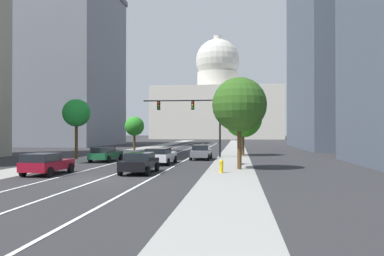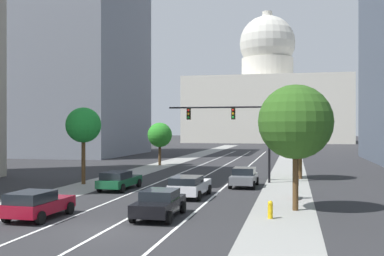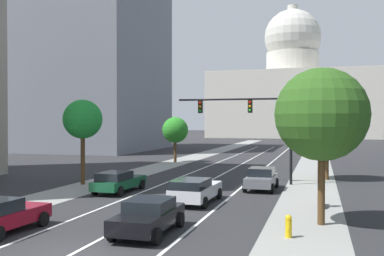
{
  "view_description": "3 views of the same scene",
  "coord_description": "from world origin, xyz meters",
  "px_view_note": "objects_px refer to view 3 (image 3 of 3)",
  "views": [
    {
      "loc": [
        8.17,
        -21.75,
        2.86
      ],
      "look_at": [
        2.72,
        22.59,
        3.27
      ],
      "focal_mm": 35.37,
      "sensor_mm": 36.0,
      "label": 1
    },
    {
      "loc": [
        8.17,
        -19.33,
        4.6
      ],
      "look_at": [
        0.63,
        15.03,
        4.55
      ],
      "focal_mm": 43.61,
      "sensor_mm": 36.0,
      "label": 2
    },
    {
      "loc": [
        8.17,
        -13.48,
        4.54
      ],
      "look_at": [
        -0.74,
        17.56,
        4.14
      ],
      "focal_mm": 41.69,
      "sensor_mm": 36.0,
      "label": 3
    }
  ],
  "objects_px": {
    "capitol_building": "(292,93)",
    "cyclist": "(321,191)",
    "car_green": "(118,181)",
    "car_black": "(149,216)",
    "street_tree_near_left": "(83,120)",
    "traffic_signal_mast": "(254,117)",
    "street_tree_mid_left": "(175,130)",
    "car_gray": "(261,178)",
    "street_tree_mid_right": "(327,124)",
    "fire_hydrant": "(289,226)",
    "street_tree_near_right": "(322,115)",
    "car_white": "(195,190)"
  },
  "relations": [
    {
      "from": "car_white",
      "to": "fire_hydrant",
      "type": "distance_m",
      "value": 8.27
    },
    {
      "from": "capitol_building",
      "to": "fire_hydrant",
      "type": "relative_size",
      "value": 53.92
    },
    {
      "from": "traffic_signal_mast",
      "to": "car_green",
      "type": "bearing_deg",
      "value": -139.28
    },
    {
      "from": "street_tree_near_left",
      "to": "street_tree_mid_left",
      "type": "distance_m",
      "value": 19.39
    },
    {
      "from": "car_gray",
      "to": "car_green",
      "type": "height_order",
      "value": "car_gray"
    },
    {
      "from": "traffic_signal_mast",
      "to": "street_tree_mid_left",
      "type": "bearing_deg",
      "value": 126.38
    },
    {
      "from": "fire_hydrant",
      "to": "capitol_building",
      "type": "bearing_deg",
      "value": 93.26
    },
    {
      "from": "car_white",
      "to": "street_tree_near_right",
      "type": "distance_m",
      "value": 8.66
    },
    {
      "from": "street_tree_mid_right",
      "to": "car_white",
      "type": "bearing_deg",
      "value": -119.6
    },
    {
      "from": "street_tree_near_left",
      "to": "capitol_building",
      "type": "bearing_deg",
      "value": 85.67
    },
    {
      "from": "traffic_signal_mast",
      "to": "street_tree_mid_left",
      "type": "distance_m",
      "value": 18.93
    },
    {
      "from": "street_tree_mid_right",
      "to": "street_tree_near_left",
      "type": "height_order",
      "value": "street_tree_mid_right"
    },
    {
      "from": "car_gray",
      "to": "car_black",
      "type": "bearing_deg",
      "value": 168.34
    },
    {
      "from": "car_white",
      "to": "street_tree_near_right",
      "type": "relative_size",
      "value": 0.67
    },
    {
      "from": "capitol_building",
      "to": "street_tree_mid_right",
      "type": "height_order",
      "value": "capitol_building"
    },
    {
      "from": "car_white",
      "to": "fire_hydrant",
      "type": "height_order",
      "value": "car_white"
    },
    {
      "from": "car_black",
      "to": "street_tree_mid_left",
      "type": "bearing_deg",
      "value": 15.9
    },
    {
      "from": "fire_hydrant",
      "to": "street_tree_near_right",
      "type": "distance_m",
      "value": 5.31
    },
    {
      "from": "car_green",
      "to": "street_tree_mid_right",
      "type": "xyz_separation_m",
      "value": [
        13.12,
        10.33,
        3.66
      ]
    },
    {
      "from": "traffic_signal_mast",
      "to": "street_tree_near_right",
      "type": "bearing_deg",
      "value": -69.35
    },
    {
      "from": "car_black",
      "to": "street_tree_near_left",
      "type": "bearing_deg",
      "value": 39.02
    },
    {
      "from": "street_tree_near_left",
      "to": "street_tree_near_right",
      "type": "xyz_separation_m",
      "value": [
        16.73,
        -8.54,
        0.15
      ]
    },
    {
      "from": "car_green",
      "to": "cyclist",
      "type": "xyz_separation_m",
      "value": [
        12.68,
        -1.64,
        0.12
      ]
    },
    {
      "from": "car_white",
      "to": "street_tree_near_right",
      "type": "height_order",
      "value": "street_tree_near_right"
    },
    {
      "from": "street_tree_mid_left",
      "to": "car_gray",
      "type": "bearing_deg",
      "value": -56.4
    },
    {
      "from": "car_gray",
      "to": "street_tree_mid_right",
      "type": "distance_m",
      "value": 8.68
    },
    {
      "from": "capitol_building",
      "to": "car_green",
      "type": "height_order",
      "value": "capitol_building"
    },
    {
      "from": "car_gray",
      "to": "car_white",
      "type": "bearing_deg",
      "value": 155.41
    },
    {
      "from": "car_gray",
      "to": "traffic_signal_mast",
      "type": "xyz_separation_m",
      "value": [
        -0.93,
        3.05,
        4.18
      ]
    },
    {
      "from": "car_green",
      "to": "traffic_signal_mast",
      "type": "relative_size",
      "value": 0.55
    },
    {
      "from": "capitol_building",
      "to": "street_tree_mid_left",
      "type": "distance_m",
      "value": 93.48
    },
    {
      "from": "street_tree_near_left",
      "to": "traffic_signal_mast",
      "type": "bearing_deg",
      "value": 19.1
    },
    {
      "from": "car_black",
      "to": "traffic_signal_mast",
      "type": "relative_size",
      "value": 0.5
    },
    {
      "from": "car_green",
      "to": "cyclist",
      "type": "height_order",
      "value": "cyclist"
    },
    {
      "from": "traffic_signal_mast",
      "to": "street_tree_mid_right",
      "type": "relative_size",
      "value": 1.3
    },
    {
      "from": "capitol_building",
      "to": "car_gray",
      "type": "distance_m",
      "value": 111.71
    },
    {
      "from": "capitol_building",
      "to": "cyclist",
      "type": "height_order",
      "value": "capitol_building"
    },
    {
      "from": "cyclist",
      "to": "street_tree_near_right",
      "type": "distance_m",
      "value": 5.87
    },
    {
      "from": "fire_hydrant",
      "to": "street_tree_near_left",
      "type": "bearing_deg",
      "value": 144.11
    },
    {
      "from": "capitol_building",
      "to": "street_tree_mid_left",
      "type": "height_order",
      "value": "capitol_building"
    },
    {
      "from": "car_gray",
      "to": "car_green",
      "type": "xyz_separation_m",
      "value": [
        -8.8,
        -3.73,
        -0.04
      ]
    },
    {
      "from": "street_tree_mid_left",
      "to": "car_white",
      "type": "bearing_deg",
      "value": -69.38
    },
    {
      "from": "capitol_building",
      "to": "street_tree_mid_right",
      "type": "xyz_separation_m",
      "value": [
        8.71,
        -104.27,
        -9.34
      ]
    },
    {
      "from": "capitol_building",
      "to": "car_green",
      "type": "relative_size",
      "value": 10.21
    },
    {
      "from": "capitol_building",
      "to": "street_tree_near_left",
      "type": "xyz_separation_m",
      "value": [
        -8.48,
        -111.96,
        -8.99
      ]
    },
    {
      "from": "capitol_building",
      "to": "car_green",
      "type": "bearing_deg",
      "value": -92.2
    },
    {
      "from": "capitol_building",
      "to": "traffic_signal_mast",
      "type": "bearing_deg",
      "value": -88.16
    },
    {
      "from": "cyclist",
      "to": "street_tree_mid_right",
      "type": "relative_size",
      "value": 0.26
    },
    {
      "from": "fire_hydrant",
      "to": "street_tree_mid_left",
      "type": "relative_size",
      "value": 0.18
    },
    {
      "from": "car_green",
      "to": "cyclist",
      "type": "relative_size",
      "value": 2.79
    }
  ]
}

